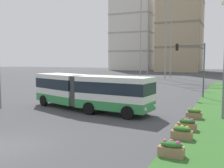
{
  "coord_description": "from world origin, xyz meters",
  "views": [
    {
      "loc": [
        10.05,
        -9.13,
        4.26
      ],
      "look_at": [
        0.74,
        11.6,
        2.2
      ],
      "focal_mm": 41.66,
      "sensor_mm": 36.0,
      "label": 1
    }
  ],
  "objects_px": {
    "flower_planter_0": "(171,149)",
    "apartment_tower_westcentre": "(181,2)",
    "flower_planter_2": "(187,124)",
    "articulated_bus": "(88,91)",
    "car_maroon_sedan": "(87,89)",
    "traffic_light_far_right": "(194,61)",
    "apartment_tower_west": "(134,26)",
    "flower_planter_1": "(182,132)",
    "flower_planter_3": "(194,114)"
  },
  "relations": [
    {
      "from": "articulated_bus",
      "to": "car_maroon_sedan",
      "type": "xyz_separation_m",
      "value": [
        -5.13,
        8.74,
        -0.9
      ]
    },
    {
      "from": "flower_planter_0",
      "to": "flower_planter_2",
      "type": "bearing_deg",
      "value": 90.0
    },
    {
      "from": "flower_planter_0",
      "to": "apartment_tower_westcentre",
      "type": "bearing_deg",
      "value": 99.47
    },
    {
      "from": "flower_planter_0",
      "to": "traffic_light_far_right",
      "type": "relative_size",
      "value": 0.18
    },
    {
      "from": "articulated_bus",
      "to": "flower_planter_0",
      "type": "relative_size",
      "value": 10.92
    },
    {
      "from": "articulated_bus",
      "to": "flower_planter_3",
      "type": "xyz_separation_m",
      "value": [
        8.8,
        -0.03,
        -1.23
      ]
    },
    {
      "from": "flower_planter_1",
      "to": "traffic_light_far_right",
      "type": "bearing_deg",
      "value": 94.86
    },
    {
      "from": "articulated_bus",
      "to": "apartment_tower_west",
      "type": "distance_m",
      "value": 100.11
    },
    {
      "from": "flower_planter_2",
      "to": "apartment_tower_westcentre",
      "type": "relative_size",
      "value": 0.02
    },
    {
      "from": "flower_planter_3",
      "to": "traffic_light_far_right",
      "type": "xyz_separation_m",
      "value": [
        -1.46,
        11.82,
        3.81
      ]
    },
    {
      "from": "articulated_bus",
      "to": "apartment_tower_westcentre",
      "type": "height_order",
      "value": "apartment_tower_westcentre"
    },
    {
      "from": "flower_planter_1",
      "to": "flower_planter_2",
      "type": "bearing_deg",
      "value": 90.0
    },
    {
      "from": "flower_planter_1",
      "to": "apartment_tower_westcentre",
      "type": "distance_m",
      "value": 94.92
    },
    {
      "from": "flower_planter_0",
      "to": "apartment_tower_west",
      "type": "relative_size",
      "value": 0.03
    },
    {
      "from": "car_maroon_sedan",
      "to": "flower_planter_2",
      "type": "relative_size",
      "value": 4.18
    },
    {
      "from": "car_maroon_sedan",
      "to": "apartment_tower_westcentre",
      "type": "distance_m",
      "value": 80.06
    },
    {
      "from": "flower_planter_1",
      "to": "apartment_tower_west",
      "type": "height_order",
      "value": "apartment_tower_west"
    },
    {
      "from": "flower_planter_1",
      "to": "traffic_light_far_right",
      "type": "height_order",
      "value": "traffic_light_far_right"
    },
    {
      "from": "traffic_light_far_right",
      "to": "apartment_tower_west",
      "type": "xyz_separation_m",
      "value": [
        -36.43,
        82.21,
        15.81
      ]
    },
    {
      "from": "flower_planter_0",
      "to": "articulated_bus",
      "type": "bearing_deg",
      "value": 137.01
    },
    {
      "from": "apartment_tower_westcentre",
      "to": "flower_planter_0",
      "type": "bearing_deg",
      "value": -80.53
    },
    {
      "from": "flower_planter_1",
      "to": "traffic_light_far_right",
      "type": "xyz_separation_m",
      "value": [
        -1.46,
        17.21,
        3.81
      ]
    },
    {
      "from": "flower_planter_0",
      "to": "flower_planter_2",
      "type": "xyz_separation_m",
      "value": [
        0.0,
        4.75,
        0.0
      ]
    },
    {
      "from": "car_maroon_sedan",
      "to": "traffic_light_far_right",
      "type": "relative_size",
      "value": 0.74
    },
    {
      "from": "articulated_bus",
      "to": "flower_planter_2",
      "type": "xyz_separation_m",
      "value": [
        8.8,
        -3.46,
        -1.23
      ]
    },
    {
      "from": "flower_planter_1",
      "to": "apartment_tower_westcentre",
      "type": "height_order",
      "value": "apartment_tower_westcentre"
    },
    {
      "from": "articulated_bus",
      "to": "car_maroon_sedan",
      "type": "bearing_deg",
      "value": 120.38
    },
    {
      "from": "flower_planter_2",
      "to": "apartment_tower_westcentre",
      "type": "bearing_deg",
      "value": 99.97
    },
    {
      "from": "apartment_tower_westcentre",
      "to": "flower_planter_2",
      "type": "bearing_deg",
      "value": -80.03
    },
    {
      "from": "articulated_bus",
      "to": "traffic_light_far_right",
      "type": "height_order",
      "value": "traffic_light_far_right"
    },
    {
      "from": "flower_planter_1",
      "to": "flower_planter_2",
      "type": "height_order",
      "value": "same"
    },
    {
      "from": "apartment_tower_west",
      "to": "flower_planter_1",
      "type": "bearing_deg",
      "value": -69.14
    },
    {
      "from": "car_maroon_sedan",
      "to": "apartment_tower_westcentre",
      "type": "bearing_deg",
      "value": 91.16
    },
    {
      "from": "flower_planter_2",
      "to": "flower_planter_3",
      "type": "height_order",
      "value": "same"
    },
    {
      "from": "flower_planter_2",
      "to": "apartment_tower_west",
      "type": "relative_size",
      "value": 0.03
    },
    {
      "from": "flower_planter_3",
      "to": "flower_planter_0",
      "type": "bearing_deg",
      "value": -90.0
    },
    {
      "from": "articulated_bus",
      "to": "apartment_tower_westcentre",
      "type": "relative_size",
      "value": 0.23
    },
    {
      "from": "car_maroon_sedan",
      "to": "flower_planter_1",
      "type": "xyz_separation_m",
      "value": [
        13.93,
        -14.16,
        -0.33
      ]
    },
    {
      "from": "flower_planter_0",
      "to": "flower_planter_3",
      "type": "xyz_separation_m",
      "value": [
        0.0,
        8.18,
        0.0
      ]
    },
    {
      "from": "flower_planter_2",
      "to": "flower_planter_3",
      "type": "distance_m",
      "value": 3.43
    },
    {
      "from": "flower_planter_3",
      "to": "apartment_tower_west",
      "type": "xyz_separation_m",
      "value": [
        -37.89,
        94.03,
        19.61
      ]
    },
    {
      "from": "flower_planter_1",
      "to": "apartment_tower_westcentre",
      "type": "relative_size",
      "value": 0.02
    },
    {
      "from": "flower_planter_2",
      "to": "articulated_bus",
      "type": "bearing_deg",
      "value": 158.57
    },
    {
      "from": "flower_planter_0",
      "to": "traffic_light_far_right",
      "type": "xyz_separation_m",
      "value": [
        -1.46,
        20.0,
        3.81
      ]
    },
    {
      "from": "apartment_tower_west",
      "to": "apartment_tower_westcentre",
      "type": "bearing_deg",
      "value": -22.92
    },
    {
      "from": "articulated_bus",
      "to": "traffic_light_far_right",
      "type": "relative_size",
      "value": 1.93
    },
    {
      "from": "apartment_tower_westcentre",
      "to": "flower_planter_1",
      "type": "bearing_deg",
      "value": -80.25
    },
    {
      "from": "flower_planter_0",
      "to": "flower_planter_1",
      "type": "relative_size",
      "value": 1.0
    },
    {
      "from": "apartment_tower_west",
      "to": "flower_planter_0",
      "type": "bearing_deg",
      "value": -69.66
    },
    {
      "from": "flower_planter_3",
      "to": "apartment_tower_westcentre",
      "type": "bearing_deg",
      "value": 100.36
    }
  ]
}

